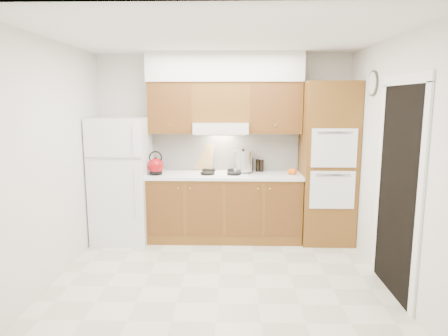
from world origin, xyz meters
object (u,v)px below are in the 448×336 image
fridge (122,180)px  kettle (156,166)px  oven_cabinet (327,163)px  stock_pot (243,161)px

fridge → kettle: bearing=-2.6°
oven_cabinet → stock_pot: size_ratio=7.90×
oven_cabinet → kettle: (-2.36, -0.06, -0.04)m
fridge → oven_cabinet: size_ratio=0.78×
oven_cabinet → kettle: bearing=-178.6°
kettle → stock_pot: bearing=15.4°
stock_pot → fridge: bearing=-175.6°
fridge → oven_cabinet: 2.86m
oven_cabinet → kettle: oven_cabinet is taller
fridge → kettle: size_ratio=7.86×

